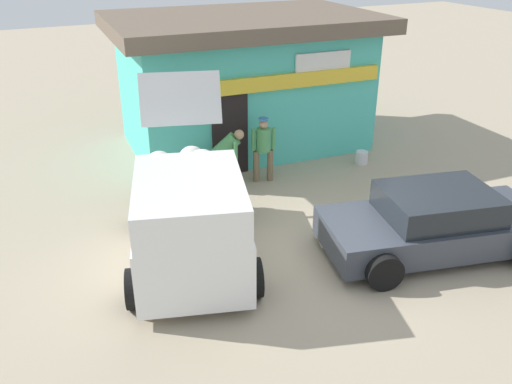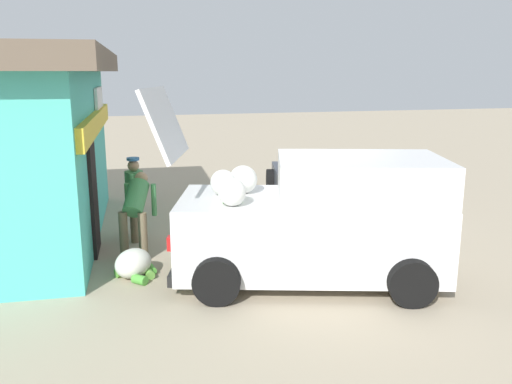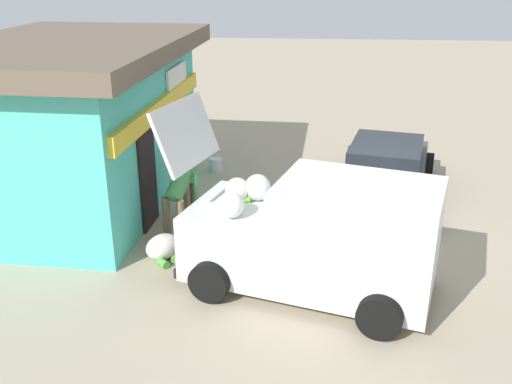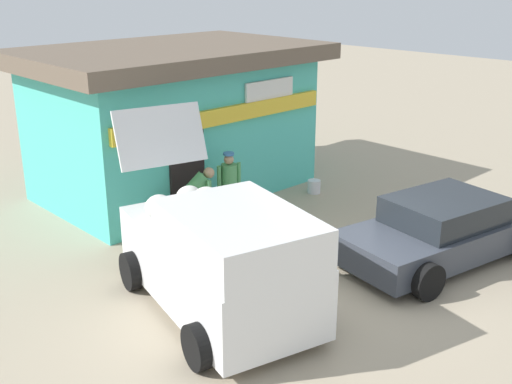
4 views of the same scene
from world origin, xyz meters
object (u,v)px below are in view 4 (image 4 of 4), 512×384
object	(u,v)px
parked_sedan	(442,230)
customer_bending	(194,195)
vendor_standing	(229,183)
unloaded_banana_pile	(155,238)
storefront_bar	(174,118)
delivery_van	(220,257)
paint_bucket	(314,187)

from	to	relation	value
parked_sedan	customer_bending	xyz separation A→B (m)	(-2.48, 4.22, 0.29)
parked_sedan	vendor_standing	bearing A→B (deg)	109.85
customer_bending	unloaded_banana_pile	distance (m)	1.18
storefront_bar	customer_bending	distance (m)	3.16
vendor_standing	unloaded_banana_pile	world-z (taller)	vendor_standing
delivery_van	unloaded_banana_pile	bearing A→B (deg)	73.87
parked_sedan	paint_bucket	world-z (taller)	parked_sedan
storefront_bar	customer_bending	size ratio (longest dim) A/B	4.97
customer_bending	paint_bucket	world-z (taller)	customer_bending
delivery_van	customer_bending	size ratio (longest dim) A/B	3.24
delivery_van	unloaded_banana_pile	size ratio (longest dim) A/B	5.20
parked_sedan	delivery_van	bearing A→B (deg)	159.51
delivery_van	paint_bucket	size ratio (longest dim) A/B	14.21
delivery_van	paint_bucket	world-z (taller)	delivery_van
delivery_van	vendor_standing	size ratio (longest dim) A/B	2.93
customer_bending	delivery_van	bearing A→B (deg)	-123.67
delivery_van	parked_sedan	xyz separation A→B (m)	(4.23, -1.58, -0.37)
customer_bending	parked_sedan	bearing A→B (deg)	-59.54
storefront_bar	delivery_van	world-z (taller)	storefront_bar
storefront_bar	paint_bucket	distance (m)	3.81
customer_bending	vendor_standing	bearing A→B (deg)	-1.00
delivery_van	customer_bending	bearing A→B (deg)	56.33
delivery_van	vendor_standing	distance (m)	3.77
storefront_bar	paint_bucket	size ratio (longest dim) A/B	21.79
parked_sedan	unloaded_banana_pile	distance (m)	5.54
unloaded_banana_pile	paint_bucket	bearing A→B (deg)	-2.82
parked_sedan	paint_bucket	size ratio (longest dim) A/B	13.62
unloaded_banana_pile	vendor_standing	bearing A→B (deg)	-3.69
delivery_van	unloaded_banana_pile	xyz separation A→B (m)	(0.79, 2.74, -0.75)
storefront_bar	parked_sedan	xyz separation A→B (m)	(0.87, -6.77, -1.24)
parked_sedan	customer_bending	bearing A→B (deg)	120.46
parked_sedan	unloaded_banana_pile	world-z (taller)	parked_sedan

